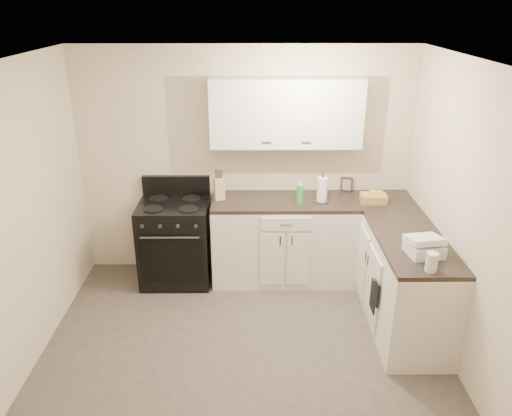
{
  "coord_description": "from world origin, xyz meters",
  "views": [
    {
      "loc": [
        0.08,
        -3.4,
        2.92
      ],
      "look_at": [
        0.11,
        0.85,
        1.12
      ],
      "focal_mm": 35.0,
      "sensor_mm": 36.0,
      "label": 1
    }
  ],
  "objects_px": {
    "countertop_grill": "(424,249)",
    "paper_towel": "(322,190)",
    "knife_block": "(219,189)",
    "stove": "(176,242)",
    "wicker_basket": "(373,198)"
  },
  "relations": [
    {
      "from": "stove",
      "to": "countertop_grill",
      "type": "height_order",
      "value": "countertop_grill"
    },
    {
      "from": "stove",
      "to": "paper_towel",
      "type": "relative_size",
      "value": 3.42
    },
    {
      "from": "stove",
      "to": "countertop_grill",
      "type": "xyz_separation_m",
      "value": [
        2.27,
        -1.2,
        0.53
      ]
    },
    {
      "from": "countertop_grill",
      "to": "paper_towel",
      "type": "bearing_deg",
      "value": 111.73
    },
    {
      "from": "stove",
      "to": "wicker_basket",
      "type": "relative_size",
      "value": 3.37
    },
    {
      "from": "paper_towel",
      "to": "countertop_grill",
      "type": "height_order",
      "value": "paper_towel"
    },
    {
      "from": "stove",
      "to": "wicker_basket",
      "type": "height_order",
      "value": "wicker_basket"
    },
    {
      "from": "knife_block",
      "to": "countertop_grill",
      "type": "bearing_deg",
      "value": -52.21
    },
    {
      "from": "knife_block",
      "to": "stove",
      "type": "bearing_deg",
      "value": 169.97
    },
    {
      "from": "stove",
      "to": "wicker_basket",
      "type": "bearing_deg",
      "value": -1.33
    },
    {
      "from": "stove",
      "to": "countertop_grill",
      "type": "relative_size",
      "value": 3.27
    },
    {
      "from": "stove",
      "to": "paper_towel",
      "type": "height_order",
      "value": "paper_towel"
    },
    {
      "from": "wicker_basket",
      "to": "stove",
      "type": "bearing_deg",
      "value": 178.67
    },
    {
      "from": "stove",
      "to": "knife_block",
      "type": "bearing_deg",
      "value": 6.99
    },
    {
      "from": "stove",
      "to": "knife_block",
      "type": "height_order",
      "value": "knife_block"
    }
  ]
}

